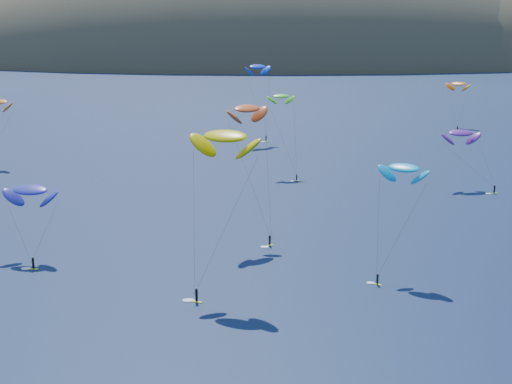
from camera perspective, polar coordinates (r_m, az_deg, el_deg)
The scene contains 9 objects.
island at distance 608.81m, azimuth 3.29°, elevation 9.59°, with size 730.00×300.00×210.00m.
kitesurfer_2 at distance 104.90m, azimuth -2.49°, elevation 4.47°, with size 11.73×13.30×25.62m.
kitesurfer_3 at distance 181.87m, azimuth 2.02°, elevation 7.66°, with size 7.71×13.93×21.15m.
kitesurfer_4 at distance 226.12m, azimuth 0.13°, elevation 9.99°, with size 9.98×9.14×25.78m.
kitesurfer_5 at distance 113.76m, azimuth 11.73°, elevation 1.89°, with size 9.61×11.36×18.84m.
kitesurfer_6 at distance 174.10m, azimuth 16.08°, elevation 4.56°, with size 11.71×11.11×15.09m.
kitesurfer_9 at distance 129.07m, azimuth -0.72°, elevation 6.68°, with size 9.34×12.97×25.77m.
kitesurfer_10 at distance 125.59m, azimuth -17.60°, elevation 0.15°, with size 10.04×11.34×13.84m.
kitesurfer_11 at distance 265.92m, azimuth 15.89°, elevation 8.33°, with size 9.07×16.20×17.23m.
Camera 1 is at (3.36, -43.20, 40.78)m, focal length 50.00 mm.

